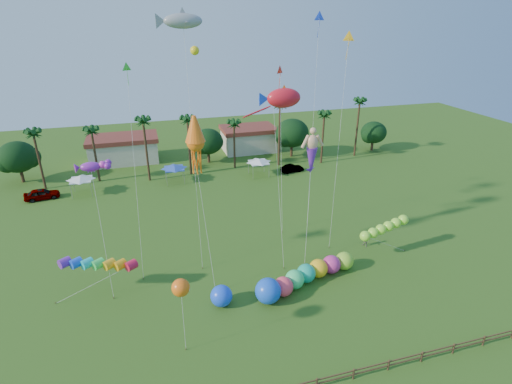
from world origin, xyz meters
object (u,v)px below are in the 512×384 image
object	(u,v)px
car_b	(292,168)
caterpillar_inflatable	(303,276)
car_a	(42,194)
blue_ball	(221,296)
spectator_b	(366,240)

from	to	relation	value
car_b	caterpillar_inflatable	xyz separation A→B (m)	(-10.42, -30.25, 0.38)
car_a	blue_ball	size ratio (longest dim) A/B	2.32
car_a	blue_ball	xyz separation A→B (m)	(20.84, -30.76, 0.22)
spectator_b	caterpillar_inflatable	xyz separation A→B (m)	(-9.98, -4.85, 0.23)
car_a	caterpillar_inflatable	distance (m)	42.01
spectator_b	caterpillar_inflatable	bearing A→B (deg)	-89.70
spectator_b	blue_ball	xyz separation A→B (m)	(-18.47, -5.54, 0.22)
car_a	spectator_b	distance (m)	46.71
car_b	caterpillar_inflatable	distance (m)	31.99
car_b	spectator_b	bearing A→B (deg)	171.64
car_b	spectator_b	xyz separation A→B (m)	(-0.44, -25.40, 0.15)
car_b	blue_ball	xyz separation A→B (m)	(-18.92, -30.94, 0.37)
car_b	blue_ball	bearing A→B (deg)	141.20
car_a	caterpillar_inflatable	world-z (taller)	caterpillar_inflatable
car_a	blue_ball	bearing A→B (deg)	-154.14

